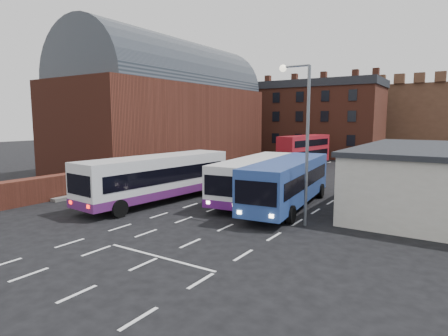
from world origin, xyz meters
The scene contains 11 objects.
ground centered at (0.00, 0.00, 0.00)m, with size 180.00×180.00×0.00m, color black.
railway_station centered at (-15.50, 21.00, 7.64)m, with size 12.00×28.00×16.00m.
forecourt_wall centered at (-10.20, 2.00, 0.90)m, with size 1.20×10.00×1.80m, color #602B1E.
cream_building centered at (15.00, 14.00, 2.16)m, with size 10.40×16.40×4.25m.
brick_terrace centered at (-6.00, 46.00, 5.50)m, with size 22.00×10.00×11.00m, color brown.
castle_keep centered at (6.00, 66.00, 6.00)m, with size 22.00×22.00×12.00m, color brown.
bus_white_outbound centered at (-2.67, 5.21, 2.01)m, with size 4.03×12.71×3.41m.
bus_white_inbound centered at (2.96, 9.79, 1.87)m, with size 4.01×11.84×3.17m.
bus_blue centered at (6.00, 8.79, 1.95)m, with size 4.12×12.33×3.30m.
bus_red_double centered at (-1.43, 31.34, 2.12)m, with size 3.55×10.18×3.99m.
street_lamp centered at (8.28, 5.26, 5.50)m, with size 1.86×0.40×9.12m.
Camera 1 is at (16.00, -14.80, 6.04)m, focal length 30.00 mm.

